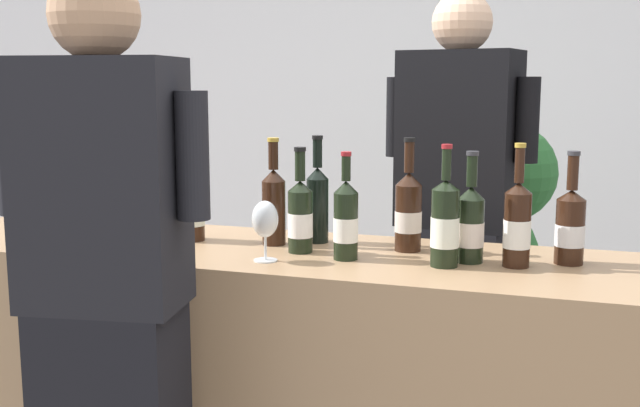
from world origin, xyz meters
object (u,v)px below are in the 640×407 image
(wine_bottle_5, at_px, (445,224))
(wine_bottle_9, at_px, (517,224))
(wine_bottle_1, at_px, (274,203))
(potted_shrub, at_px, (485,218))
(wine_bottle_3, at_px, (470,224))
(wine_bottle_2, at_px, (570,226))
(wine_bottle_11, at_px, (346,220))
(ice_bucket, at_px, (86,200))
(wine_bottle_6, at_px, (408,211))
(wine_bottle_7, at_px, (317,201))
(person_server, at_px, (456,238))
(person_guest, at_px, (108,318))
(wine_bottle_10, at_px, (191,207))
(wine_bottle_0, at_px, (300,216))
(wine_glass, at_px, (265,221))
(wine_bottle_8, at_px, (117,199))
(wine_bottle_4, at_px, (59,202))

(wine_bottle_5, relative_size, wine_bottle_9, 0.99)
(wine_bottle_1, xyz_separation_m, potted_shrub, (0.53, 1.25, -0.23))
(wine_bottle_5, height_order, wine_bottle_9, wine_bottle_9)
(wine_bottle_3, distance_m, potted_shrub, 1.32)
(wine_bottle_3, relative_size, potted_shrub, 0.26)
(wine_bottle_2, relative_size, wine_bottle_5, 0.94)
(wine_bottle_11, distance_m, ice_bucket, 1.03)
(wine_bottle_6, distance_m, wine_bottle_11, 0.23)
(wine_bottle_7, distance_m, person_server, 0.65)
(wine_bottle_5, relative_size, person_guest, 0.20)
(wine_bottle_1, xyz_separation_m, wine_bottle_7, (0.12, 0.08, 0.00))
(wine_bottle_11, bearing_deg, wine_bottle_2, 13.19)
(wine_bottle_11, relative_size, person_server, 0.18)
(wine_bottle_10, bearing_deg, wine_bottle_11, -10.38)
(wine_bottle_5, height_order, wine_bottle_11, wine_bottle_5)
(wine_bottle_0, relative_size, wine_glass, 1.81)
(wine_bottle_6, distance_m, ice_bucket, 1.17)
(wine_bottle_7, bearing_deg, wine_bottle_1, -147.08)
(wine_bottle_7, relative_size, wine_bottle_8, 0.98)
(wine_bottle_0, relative_size, person_guest, 0.19)
(potted_shrub, bearing_deg, wine_bottle_9, -80.40)
(wine_bottle_6, relative_size, wine_bottle_11, 1.10)
(wine_bottle_1, xyz_separation_m, wine_bottle_9, (0.75, -0.06, -0.01))
(wine_bottle_2, bearing_deg, wine_bottle_10, -177.86)
(person_server, bearing_deg, wine_bottle_5, -84.63)
(wine_bottle_1, bearing_deg, wine_bottle_0, -33.77)
(wine_bottle_4, distance_m, wine_bottle_6, 1.11)
(wine_bottle_7, height_order, person_guest, person_guest)
(wine_bottle_8, relative_size, wine_bottle_10, 1.10)
(wine_bottle_11, bearing_deg, wine_bottle_7, 127.25)
(wine_bottle_10, relative_size, wine_bottle_11, 1.02)
(wine_bottle_7, height_order, ice_bucket, wine_bottle_7)
(person_guest, bearing_deg, person_server, 59.57)
(wine_glass, height_order, ice_bucket, ice_bucket)
(wine_bottle_1, height_order, wine_bottle_11, wine_bottle_1)
(wine_bottle_1, bearing_deg, wine_glass, -74.54)
(wine_bottle_0, xyz_separation_m, wine_bottle_4, (-0.77, -0.12, 0.02))
(wine_bottle_2, height_order, wine_bottle_8, wine_bottle_8)
(wine_bottle_3, height_order, wine_bottle_7, wine_bottle_7)
(wine_bottle_0, xyz_separation_m, person_server, (0.38, 0.65, -0.17))
(wine_bottle_10, height_order, person_server, person_server)
(wine_bottle_5, relative_size, wine_bottle_10, 1.07)
(wine_bottle_1, height_order, person_server, person_server)
(wine_glass, bearing_deg, wine_bottle_3, 17.08)
(wine_bottle_6, xyz_separation_m, wine_bottle_11, (-0.15, -0.17, -0.01))
(wine_bottle_4, height_order, wine_bottle_11, wine_bottle_4)
(wine_bottle_11, height_order, person_guest, person_guest)
(wine_bottle_6, height_order, wine_glass, wine_bottle_6)
(wine_bottle_8, distance_m, wine_glass, 0.62)
(wine_bottle_6, bearing_deg, wine_glass, -143.81)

